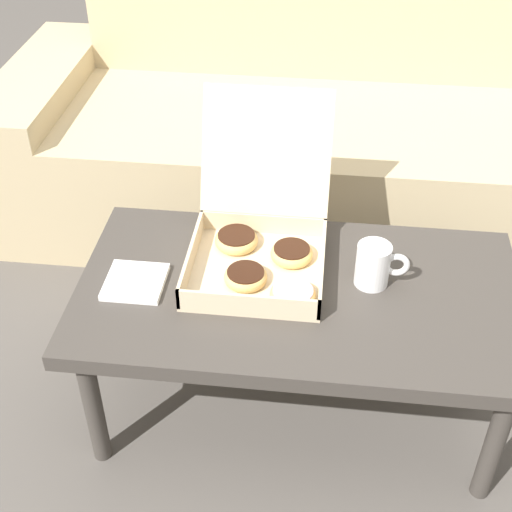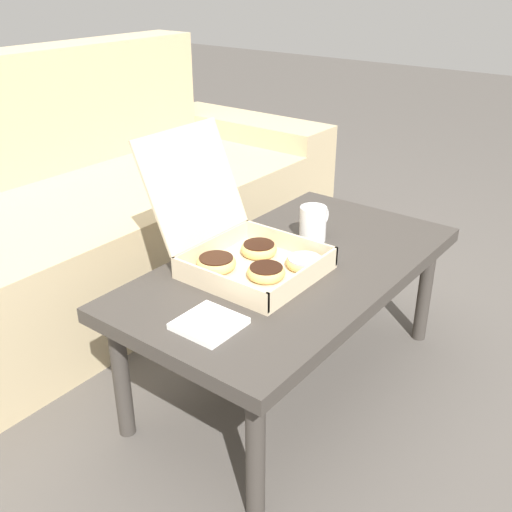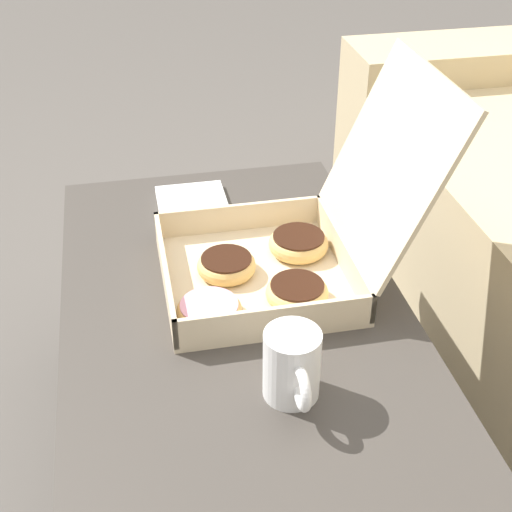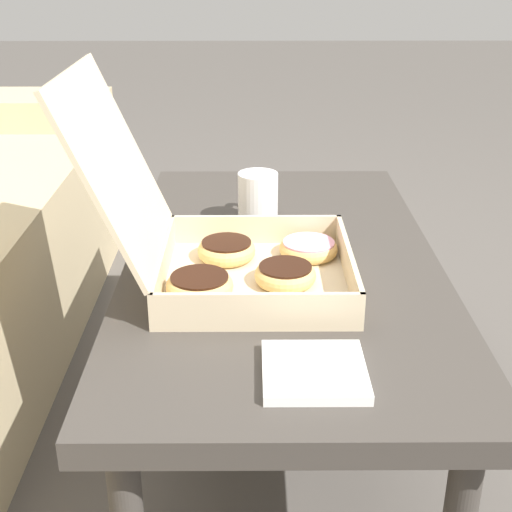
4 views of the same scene
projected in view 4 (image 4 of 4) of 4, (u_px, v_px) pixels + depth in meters
ground_plane at (212, 436)px, 1.44m from camera, size 12.00×12.00×0.00m
coffee_table at (282, 278)px, 1.30m from camera, size 1.03×0.56×0.40m
pastry_box at (227, 249)px, 1.17m from camera, size 0.32×0.44×0.35m
coffee_mug at (258, 198)px, 1.41m from camera, size 0.12×0.08×0.11m
napkin_stack at (314, 371)px, 0.93m from camera, size 0.14×0.14×0.01m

